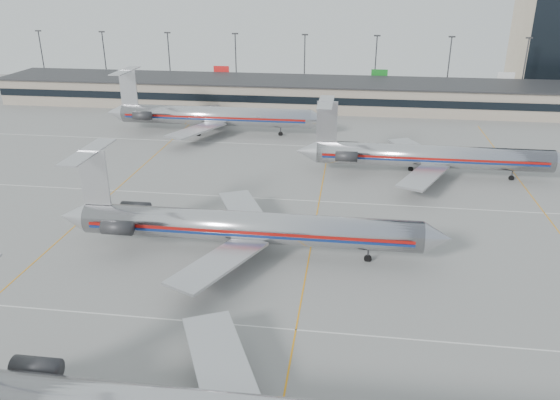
# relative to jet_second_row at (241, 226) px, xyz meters

# --- Properties ---
(apron_markings) EXTENTS (160.00, 0.15, 0.02)m
(apron_markings) POSITION_rel_jet_second_row_xyz_m (7.71, -13.59, -3.36)
(apron_markings) COLOR silver
(apron_markings) RESTS_ON ground
(terminal) EXTENTS (162.00, 17.00, 6.25)m
(terminal) POSITION_rel_jet_second_row_xyz_m (7.71, 74.38, -0.22)
(terminal) COLOR gray
(terminal) RESTS_ON ground
(light_mast_row) EXTENTS (163.60, 0.40, 15.28)m
(light_mast_row) POSITION_rel_jet_second_row_xyz_m (7.71, 88.41, 5.21)
(light_mast_row) COLOR #38383D
(light_mast_row) RESTS_ON ground
(jet_second_row) EXTENTS (44.42, 26.16, 11.63)m
(jet_second_row) POSITION_rel_jet_second_row_xyz_m (0.00, 0.00, 0.00)
(jet_second_row) COLOR #BABABE
(jet_second_row) RESTS_ON ground
(jet_third_row) EXTENTS (42.04, 25.86, 11.50)m
(jet_third_row) POSITION_rel_jet_second_row_xyz_m (23.34, 28.86, -0.04)
(jet_third_row) COLOR #BABABE
(jet_third_row) RESTS_ON ground
(jet_back_row) EXTENTS (44.51, 27.38, 12.17)m
(jet_back_row) POSITION_rel_jet_second_row_xyz_m (-16.00, 48.66, 0.16)
(jet_back_row) COLOR #BABABE
(jet_back_row) RESTS_ON ground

